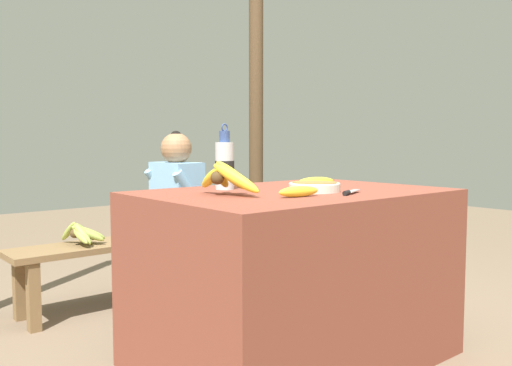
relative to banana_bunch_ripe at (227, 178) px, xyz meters
name	(u,v)px	position (x,y,z in m)	size (l,w,h in m)	color
ground_plane	(293,359)	(0.36, -0.02, -0.85)	(12.00, 12.00, 0.00)	#75604C
market_counter	(294,276)	(0.36, -0.02, -0.46)	(1.33, 0.92, 0.77)	brown
banana_bunch_ripe	(227,178)	(0.00, 0.00, 0.00)	(0.20, 0.36, 0.16)	#4C381E
serving_bowl	(314,186)	(0.39, -0.12, -0.05)	(0.23, 0.23, 0.04)	silver
water_bottle	(225,164)	(0.15, 0.22, 0.04)	(0.09, 0.09, 0.30)	silver
loose_banana_front	(299,192)	(0.18, -0.23, -0.05)	(0.19, 0.07, 0.04)	yellow
loose_banana_side	(316,181)	(0.61, 0.09, -0.05)	(0.20, 0.09, 0.04)	yellow
knife	(349,192)	(0.41, -0.30, -0.06)	(0.18, 0.10, 0.02)	#BCBCC1
wooden_bench	(147,246)	(0.29, 1.22, -0.51)	(1.66, 0.32, 0.40)	brown
seated_vendor	(171,202)	(0.45, 1.19, -0.24)	(0.41, 0.39, 1.06)	#232328
banana_bunch_green	(82,233)	(-0.12, 1.22, -0.38)	(0.21, 0.31, 0.15)	#4C381E
support_post_far	(256,119)	(1.39, 1.48, 0.31)	(0.11, 0.11, 2.32)	#4C3823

